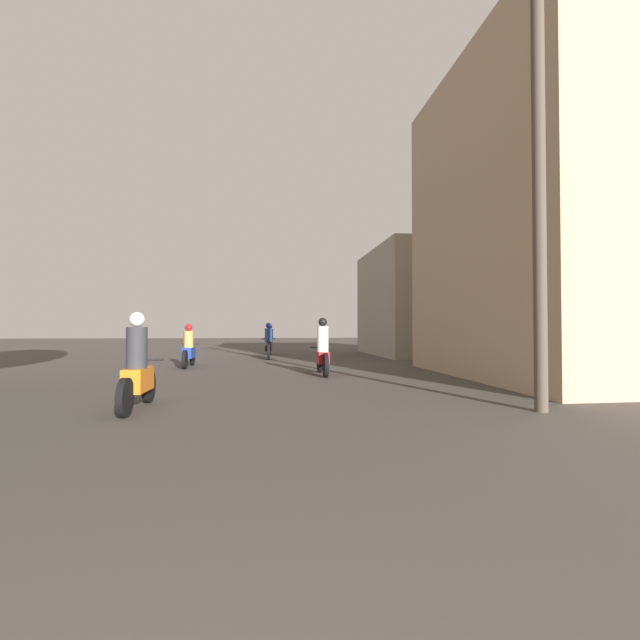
# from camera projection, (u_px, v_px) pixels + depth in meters

# --- Properties ---
(motorcycle_orange) EXTENTS (0.60, 1.86, 1.56)m
(motorcycle_orange) POSITION_uv_depth(u_px,v_px,m) (138.00, 370.00, 6.86)
(motorcycle_orange) COLOR black
(motorcycle_orange) RESTS_ON ground_plane
(motorcycle_red) EXTENTS (0.60, 1.95, 1.60)m
(motorcycle_red) POSITION_uv_depth(u_px,v_px,m) (322.00, 352.00, 11.99)
(motorcycle_red) COLOR black
(motorcycle_red) RESTS_ON ground_plane
(motorcycle_blue) EXTENTS (0.60, 2.04, 1.46)m
(motorcycle_blue) POSITION_uv_depth(u_px,v_px,m) (189.00, 350.00, 14.38)
(motorcycle_blue) COLOR black
(motorcycle_blue) RESTS_ON ground_plane
(motorcycle_black) EXTENTS (0.60, 2.14, 1.55)m
(motorcycle_black) POSITION_uv_depth(u_px,v_px,m) (268.00, 344.00, 18.42)
(motorcycle_black) COLOR black
(motorcycle_black) RESTS_ON ground_plane
(motorcycle_silver) EXTENTS (0.60, 1.88, 1.53)m
(motorcycle_silver) POSITION_uv_depth(u_px,v_px,m) (270.00, 342.00, 21.41)
(motorcycle_silver) COLOR black
(motorcycle_silver) RESTS_ON ground_plane
(building_right_near) EXTENTS (4.92, 7.59, 8.55)m
(building_right_near) POSITION_uv_depth(u_px,v_px,m) (548.00, 218.00, 11.53)
(building_right_near) COLOR tan
(building_right_near) RESTS_ON ground_plane
(building_right_far) EXTENTS (5.36, 7.21, 5.23)m
(building_right_far) POSITION_uv_depth(u_px,v_px,m) (425.00, 302.00, 21.42)
(building_right_far) COLOR gray
(building_right_far) RESTS_ON ground_plane
(utility_pole_near) EXTENTS (1.60, 0.20, 7.98)m
(utility_pole_near) POSITION_uv_depth(u_px,v_px,m) (539.00, 148.00, 6.74)
(utility_pole_near) COLOR #4C4238
(utility_pole_near) RESTS_ON ground_plane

